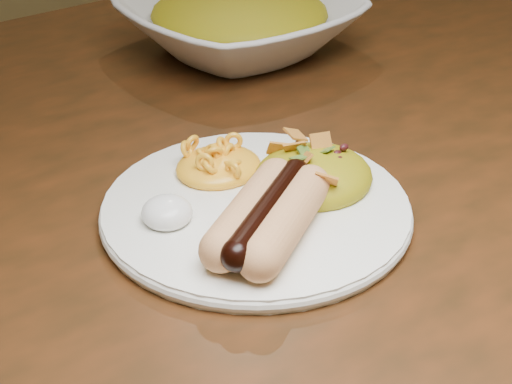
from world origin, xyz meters
TOP-DOWN VIEW (x-y plane):
  - table at (0.00, 0.00)m, footprint 1.60×0.90m
  - plate at (0.06, -0.14)m, footprint 0.27×0.27m
  - hotdog at (0.04, -0.18)m, footprint 0.12×0.12m
  - mac_and_cheese at (0.07, -0.08)m, footprint 0.10×0.09m
  - sour_cream at (-0.01, -0.12)m, footprint 0.05×0.05m
  - taco_salad at (0.12, -0.14)m, footprint 0.10×0.10m
  - serving_bowl at (0.27, 0.17)m, footprint 0.28×0.28m
  - bowl_filling at (0.27, 0.17)m, footprint 0.27×0.27m

SIDE VIEW (x-z plane):
  - table at x=0.00m, z-range 0.28..1.03m
  - plate at x=0.06m, z-range 0.75..0.76m
  - sour_cream at x=-0.01m, z-range 0.76..0.79m
  - mac_and_cheese at x=0.07m, z-range 0.76..0.79m
  - taco_salad at x=0.12m, z-range 0.76..0.80m
  - hotdog at x=0.04m, z-range 0.76..0.80m
  - serving_bowl at x=0.27m, z-range 0.75..0.82m
  - bowl_filling at x=0.27m, z-range 0.77..0.83m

